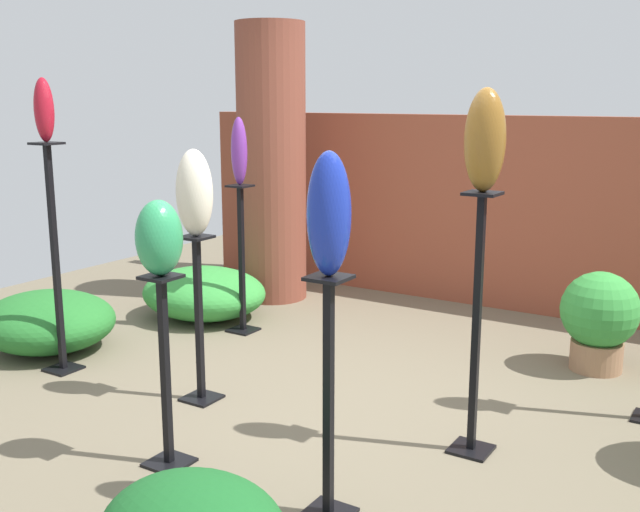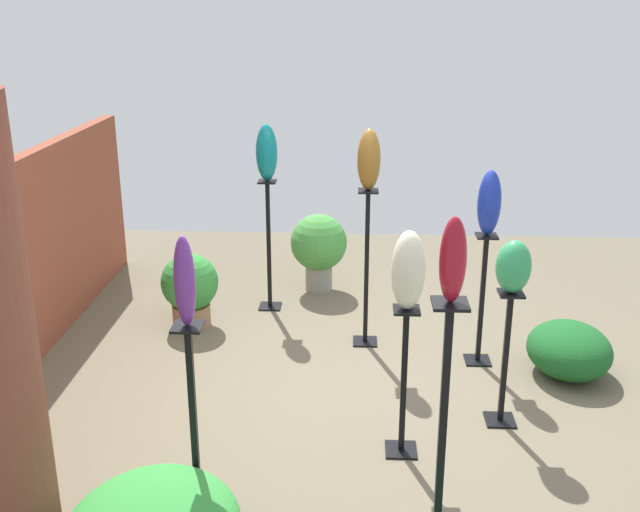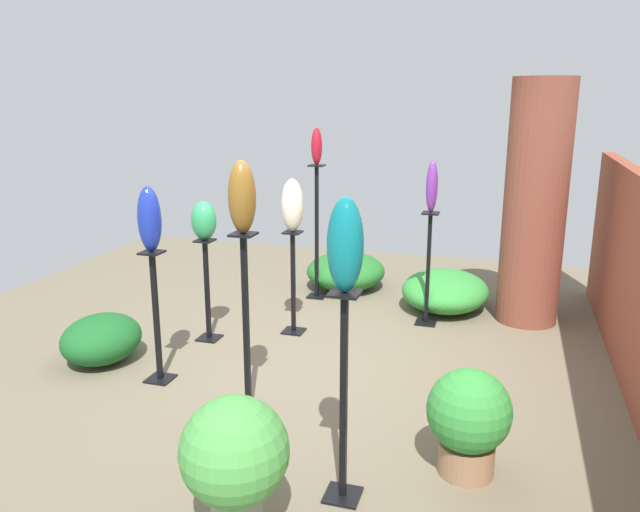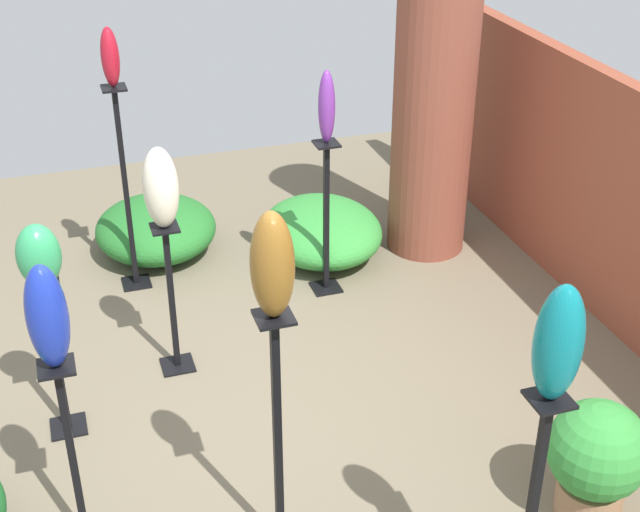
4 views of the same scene
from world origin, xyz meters
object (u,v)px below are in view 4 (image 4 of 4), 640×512
object	(u,v)px
pedestal_bronze	(278,447)
art_vase_ruby	(110,57)
art_vase_bronze	(272,265)
art_vase_violet	(327,107)
pedestal_ivory	(172,306)
art_vase_cobalt	(47,317)
art_vase_teal	(558,343)
brick_pillar	(434,100)
pedestal_cobalt	(74,467)
potted_plant_front_right	(597,457)
pedestal_ruby	(127,198)
pedestal_jade	(58,367)
pedestal_violet	(326,225)
art_vase_jade	(39,256)
art_vase_ivory	(161,188)

from	to	relation	value
pedestal_bronze	art_vase_ruby	bearing A→B (deg)	-173.05
art_vase_bronze	art_vase_violet	distance (m)	2.40
pedestal_ivory	art_vase_bronze	world-z (taller)	art_vase_bronze
art_vase_cobalt	art_vase_teal	bearing A→B (deg)	60.16
brick_pillar	pedestal_ivory	world-z (taller)	brick_pillar
pedestal_cobalt	art_vase_ruby	distance (m)	2.72
art_vase_bronze	art_vase_cobalt	bearing A→B (deg)	-108.65
brick_pillar	pedestal_cobalt	bearing A→B (deg)	-50.77
art_vase_violet	art_vase_bronze	bearing A→B (deg)	-23.62
art_vase_ruby	potted_plant_front_right	xyz separation A→B (m)	(2.96, 1.85, -1.31)
art_vase_ruby	art_vase_violet	distance (m)	1.41
pedestal_ruby	art_vase_cobalt	world-z (taller)	art_vase_cobalt
pedestal_jade	potted_plant_front_right	bearing A→B (deg)	58.91
pedestal_bronze	pedestal_jade	xyz separation A→B (m)	(-1.20, -0.91, -0.18)
pedestal_violet	art_vase_bronze	xyz separation A→B (m)	(2.19, -0.96, 1.05)
pedestal_violet	pedestal_cobalt	size ratio (longest dim) A/B	1.06
art_vase_cobalt	pedestal_ivory	bearing A→B (deg)	152.43
pedestal_bronze	pedestal_ruby	bearing A→B (deg)	-173.05
pedestal_violet	pedestal_ivory	bearing A→B (deg)	-62.88
art_vase_cobalt	art_vase_jade	size ratio (longest dim) A/B	1.42
pedestal_violet	art_vase_ivory	distance (m)	1.51
pedestal_bronze	art_vase_cobalt	bearing A→B (deg)	-108.65
brick_pillar	art_vase_violet	distance (m)	1.04
art_vase_jade	potted_plant_front_right	size ratio (longest dim) A/B	0.54
art_vase_violet	art_vase_jade	distance (m)	2.14
art_vase_violet	art_vase_jade	world-z (taller)	art_vase_violet
pedestal_jade	art_vase_cobalt	distance (m)	1.25
pedestal_ruby	art_vase_jade	xyz separation A→B (m)	(1.49, -0.59, 0.44)
art_vase_violet	potted_plant_front_right	distance (m)	2.73
art_vase_ivory	art_vase_jade	bearing A→B (deg)	-60.42
pedestal_violet	art_vase_cobalt	size ratio (longest dim) A/B	2.25
pedestal_ruby	art_vase_jade	world-z (taller)	pedestal_ruby
art_vase_cobalt	potted_plant_front_right	distance (m)	2.66
art_vase_ruby	art_vase_teal	size ratio (longest dim) A/B	0.78
pedestal_ruby	art_vase_ivory	distance (m)	1.22
art_vase_teal	potted_plant_front_right	world-z (taller)	art_vase_teal
pedestal_ivory	pedestal_bronze	bearing A→B (deg)	7.87
pedestal_bronze	pedestal_violet	size ratio (longest dim) A/B	1.17
pedestal_jade	potted_plant_front_right	distance (m)	2.85
pedestal_ivory	art_vase_bronze	bearing A→B (deg)	7.87
pedestal_bronze	art_vase_bronze	world-z (taller)	art_vase_bronze
brick_pillar	pedestal_bronze	size ratio (longest dim) A/B	1.80
pedestal_violet	art_vase_ivory	size ratio (longest dim) A/B	2.30
pedestal_jade	art_vase_ivory	distance (m)	1.13
brick_pillar	pedestal_violet	distance (m)	1.22
brick_pillar	potted_plant_front_right	size ratio (longest dim) A/B	3.61
art_vase_violet	pedestal_jade	bearing A→B (deg)	-61.95
pedestal_ivory	art_vase_cobalt	bearing A→B (deg)	-27.57
art_vase_cobalt	brick_pillar	bearing A→B (deg)	129.23
art_vase_jade	potted_plant_front_right	bearing A→B (deg)	58.91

